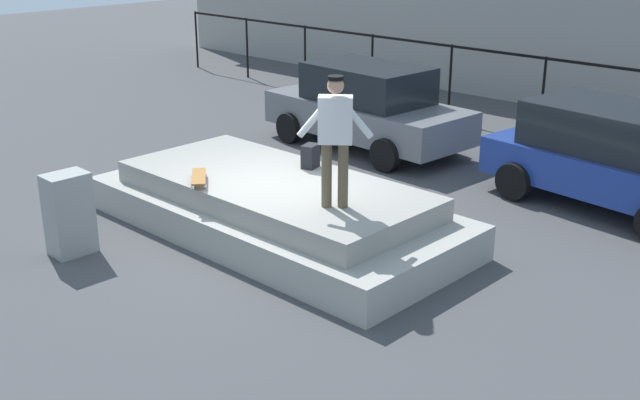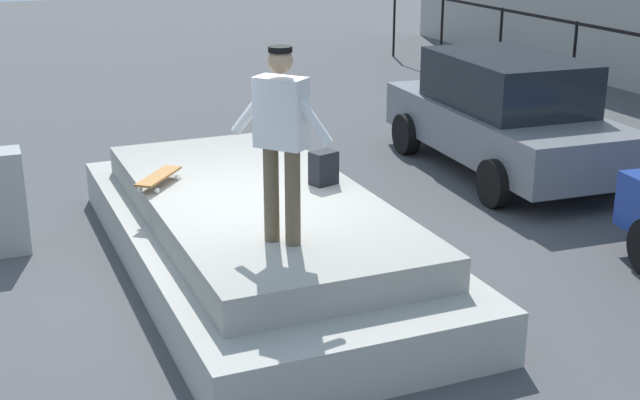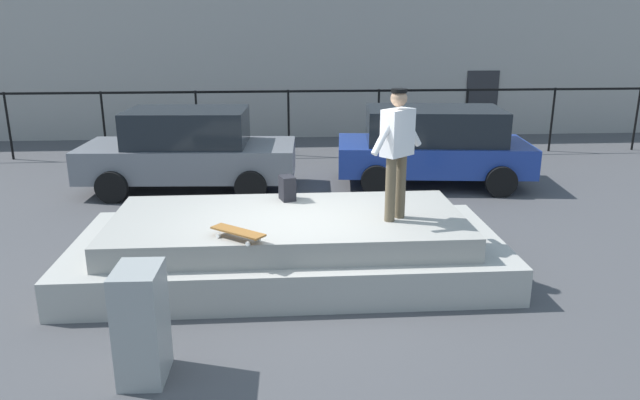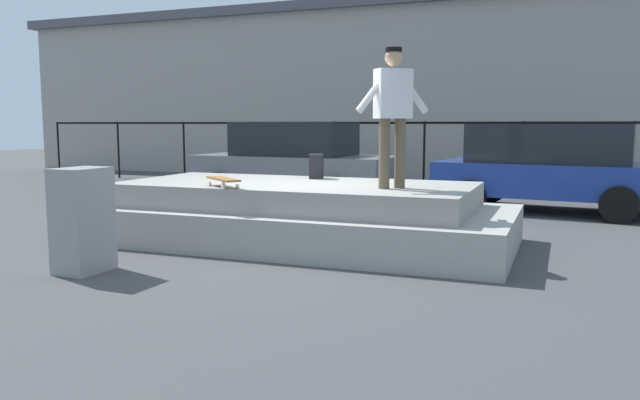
{
  "view_description": "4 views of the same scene",
  "coord_description": "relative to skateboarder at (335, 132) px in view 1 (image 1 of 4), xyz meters",
  "views": [
    {
      "loc": [
        8.05,
        -7.37,
        4.57
      ],
      "look_at": [
        0.24,
        0.82,
        0.46
      ],
      "focal_mm": 44.22,
      "sensor_mm": 36.0,
      "label": 1
    },
    {
      "loc": [
        8.31,
        -2.58,
        3.78
      ],
      "look_at": [
        0.03,
        0.9,
        0.74
      ],
      "focal_mm": 49.26,
      "sensor_mm": 36.0,
      "label": 2
    },
    {
      "loc": [
        -0.28,
        -7.72,
        3.48
      ],
      "look_at": [
        0.37,
        1.46,
        0.7
      ],
      "focal_mm": 33.48,
      "sensor_mm": 36.0,
      "label": 3
    },
    {
      "loc": [
        3.38,
        -7.83,
        1.67
      ],
      "look_at": [
        -0.06,
        0.92,
        0.53
      ],
      "focal_mm": 35.14,
      "sensor_mm": 36.0,
      "label": 4
    }
  ],
  "objects": [
    {
      "name": "car_blue_hatchback_mid",
      "position": [
        1.79,
        4.88,
        -1.0
      ],
      "size": [
        4.29,
        2.5,
        1.67
      ],
      "color": "navy",
      "rests_on": "ground_plane"
    },
    {
      "name": "car_grey_sedan_near",
      "position": [
        -3.46,
        4.75,
        -1.02
      ],
      "size": [
        4.52,
        2.26,
        1.72
      ],
      "color": "slate",
      "rests_on": "ground_plane"
    },
    {
      "name": "fence_row",
      "position": [
        -1.3,
        8.02,
        -0.64
      ],
      "size": [
        24.06,
        0.06,
        1.74
      ],
      "color": "black",
      "rests_on": "ground_plane"
    },
    {
      "name": "ground_plane",
      "position": [
        -1.3,
        0.0,
        -1.89
      ],
      "size": [
        60.0,
        60.0,
        0.0
      ],
      "primitive_type": "plane",
      "color": "#424244"
    },
    {
      "name": "concrete_ledge",
      "position": [
        -1.46,
        0.25,
        -1.5
      ],
      "size": [
        6.01,
        2.75,
        0.85
      ],
      "color": "#9E9B93",
      "rests_on": "ground_plane"
    },
    {
      "name": "skateboard",
      "position": [
        -2.11,
        -0.66,
        -0.94
      ],
      "size": [
        0.72,
        0.64,
        0.12
      ],
      "color": "brown",
      "rests_on": "concrete_ledge"
    },
    {
      "name": "backpack",
      "position": [
        -1.46,
        1.03,
        -0.86
      ],
      "size": [
        0.27,
        0.33,
        0.37
      ],
      "primitive_type": "cube",
      "rotation": [
        0.0,
        0.0,
        1.86
      ],
      "color": "black",
      "rests_on": "concrete_ledge"
    },
    {
      "name": "utility_box",
      "position": [
        -2.97,
        -2.31,
        -1.3
      ],
      "size": [
        0.46,
        0.61,
        1.19
      ],
      "primitive_type": "cube",
      "rotation": [
        0.0,
        0.0,
        -0.03
      ],
      "color": "gray",
      "rests_on": "ground_plane"
    },
    {
      "name": "skateboarder",
      "position": [
        0.0,
        0.0,
        0.0
      ],
      "size": [
        0.83,
        0.72,
        1.78
      ],
      "color": "brown",
      "rests_on": "concrete_ledge"
    }
  ]
}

